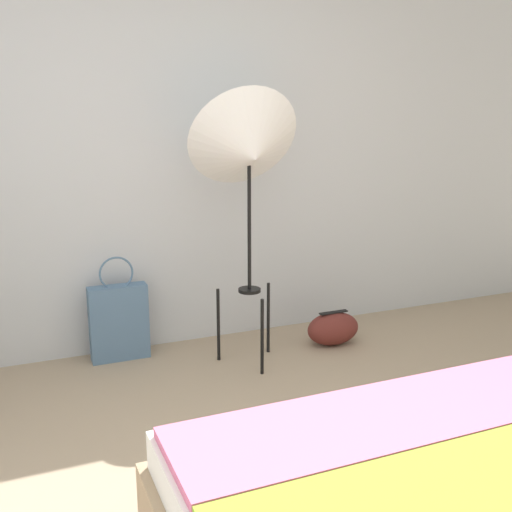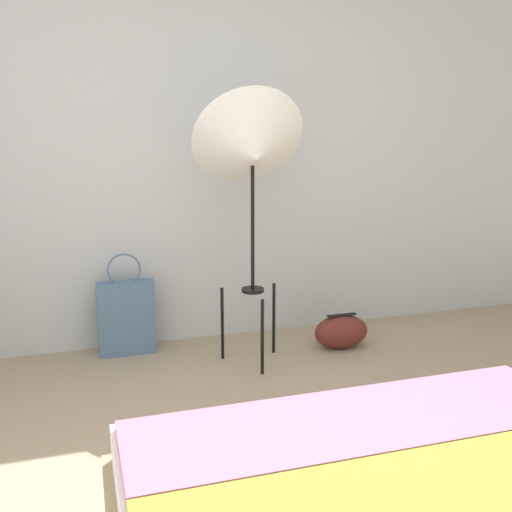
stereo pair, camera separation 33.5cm
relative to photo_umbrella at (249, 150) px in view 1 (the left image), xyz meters
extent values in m
cube|color=#B7BCC1|center=(-0.42, 0.52, 0.01)|extent=(8.00, 0.05, 2.60)
cube|color=#84B72D|center=(-0.09, -2.03, -0.86)|extent=(1.64, 0.45, 0.04)
cube|color=#D6668E|center=(-0.09, -1.57, -0.86)|extent=(1.64, 0.45, 0.04)
cylinder|color=black|center=(0.00, -0.19, -1.06)|extent=(0.02, 0.02, 0.46)
cylinder|color=black|center=(-0.17, 0.10, -1.06)|extent=(0.02, 0.02, 0.46)
cylinder|color=black|center=(0.17, 0.10, -1.06)|extent=(0.02, 0.02, 0.46)
cylinder|color=black|center=(0.00, 0.00, -0.83)|extent=(0.14, 0.14, 0.02)
cylinder|color=black|center=(0.00, 0.00, -0.41)|extent=(0.02, 0.02, 0.84)
cone|color=white|center=(0.00, 0.00, 0.01)|extent=(0.67, 0.54, 0.68)
cube|color=slate|center=(-0.73, 0.35, -1.06)|extent=(0.36, 0.11, 0.47)
torus|color=slate|center=(-0.73, 0.35, -0.74)|extent=(0.21, 0.01, 0.21)
ellipsoid|color=#5B231E|center=(0.62, 0.05, -1.18)|extent=(0.36, 0.22, 0.22)
cube|color=black|center=(0.62, 0.05, -1.07)|extent=(0.20, 0.04, 0.01)
camera|label=1|loc=(-1.30, -3.20, 0.20)|focal=42.00mm
camera|label=2|loc=(-0.98, -3.31, 0.20)|focal=42.00mm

